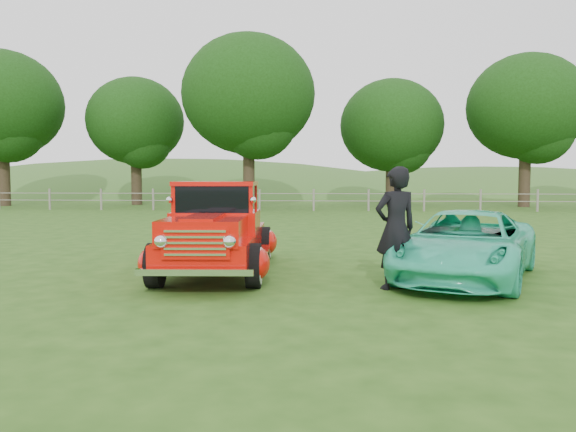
# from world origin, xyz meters

# --- Properties ---
(ground) EXTENTS (140.00, 140.00, 0.00)m
(ground) POSITION_xyz_m (0.00, 0.00, 0.00)
(ground) COLOR #254813
(ground) RESTS_ON ground
(distant_hills) EXTENTS (116.00, 60.00, 18.00)m
(distant_hills) POSITION_xyz_m (-4.08, 59.46, -4.55)
(distant_hills) COLOR #355920
(distant_hills) RESTS_ON ground
(fence_line) EXTENTS (48.00, 0.12, 1.20)m
(fence_line) POSITION_xyz_m (0.00, 22.00, 0.60)
(fence_line) COLOR gray
(fence_line) RESTS_ON ground
(tree_far_west) EXTENTS (7.60, 7.60, 9.93)m
(tree_far_west) POSITION_xyz_m (-20.00, 26.00, 6.49)
(tree_far_west) COLOR #2F2417
(tree_far_west) RESTS_ON ground
(tree_mid_west) EXTENTS (6.40, 6.40, 8.46)m
(tree_mid_west) POSITION_xyz_m (-12.00, 28.00, 5.55)
(tree_mid_west) COLOR #2F2417
(tree_mid_west) RESTS_ON ground
(tree_near_west) EXTENTS (8.00, 8.00, 10.42)m
(tree_near_west) POSITION_xyz_m (-4.00, 25.00, 6.80)
(tree_near_west) COLOR #2F2417
(tree_near_west) RESTS_ON ground
(tree_near_east) EXTENTS (6.80, 6.80, 8.33)m
(tree_near_east) POSITION_xyz_m (5.00, 29.00, 5.25)
(tree_near_east) COLOR #2F2417
(tree_near_east) RESTS_ON ground
(tree_mid_east) EXTENTS (7.20, 7.20, 9.44)m
(tree_mid_east) POSITION_xyz_m (13.00, 27.00, 6.17)
(tree_mid_east) COLOR #2F2417
(tree_mid_east) RESTS_ON ground
(red_pickup) EXTENTS (2.40, 5.06, 1.78)m
(red_pickup) POSITION_xyz_m (-1.45, 1.88, 0.80)
(red_pickup) COLOR black
(red_pickup) RESTS_ON ground
(teal_sedan) EXTENTS (3.71, 4.96, 1.25)m
(teal_sedan) POSITION_xyz_m (3.21, 1.45, 0.63)
(teal_sedan) COLOR #33CDA1
(teal_sedan) RESTS_ON ground
(man) EXTENTS (0.87, 0.73, 2.04)m
(man) POSITION_xyz_m (1.82, 0.49, 1.02)
(man) COLOR black
(man) RESTS_ON ground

